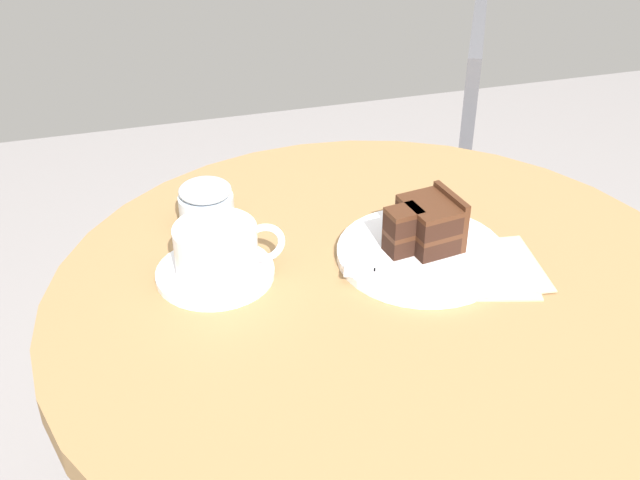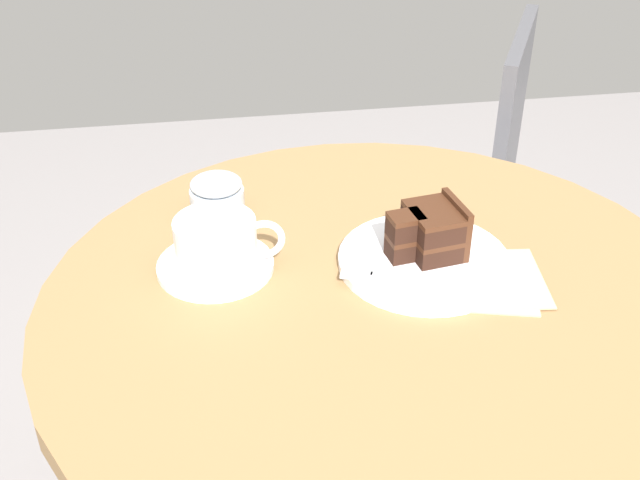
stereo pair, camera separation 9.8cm
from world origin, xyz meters
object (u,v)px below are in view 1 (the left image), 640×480
sugar_pot (206,205)px  cake_slice (427,224)px  saucer (215,273)px  cake_plate (421,254)px  napkin (483,268)px  teaspoon (249,266)px  coffee_cup (218,249)px  fork (392,273)px  cafe_chair (417,181)px

sugar_pot → cake_slice: bearing=-28.7°
saucer → cake_plate: (0.26, -0.03, 0.00)m
saucer → napkin: 0.33m
teaspoon → napkin: (0.28, -0.07, -0.01)m
coffee_cup → napkin: bearing=-12.3°
saucer → sugar_pot: (0.01, 0.12, 0.03)m
fork → cafe_chair: bearing=-94.4°
sugar_pot → cake_plate: bearing=-31.2°
coffee_cup → teaspoon: coffee_cup is taller
cake_slice → cafe_chair: cafe_chair is taller
fork → sugar_pot: bearing=-23.5°
cake_plate → napkin: cake_plate is taller
saucer → cake_slice: bearing=-4.6°
napkin → coffee_cup: bearing=167.7°
cafe_chair → fork: bearing=1.6°
sugar_pot → cafe_chair: bearing=42.1°
teaspoon → napkin: size_ratio=0.55×
napkin → cafe_chair: (0.18, 0.64, -0.24)m
cake_slice → saucer: bearing=175.4°
teaspoon → sugar_pot: bearing=170.2°
cake_plate → cake_slice: bearing=49.0°
cake_slice → cafe_chair: size_ratio=0.12×
cake_slice → napkin: 0.09m
coffee_cup → napkin: coffee_cup is taller
saucer → cafe_chair: bearing=48.3°
cake_slice → napkin: (0.06, -0.05, -0.04)m
coffee_cup → teaspoon: bearing=0.2°
coffee_cup → sugar_pot: (0.00, 0.13, -0.01)m
cake_slice → coffee_cup: bearing=176.6°
cake_plate → napkin: size_ratio=1.28×
napkin → teaspoon: bearing=166.1°
saucer → coffee_cup: bearing=-50.1°
saucer → sugar_pot: bearing=85.4°
coffee_cup → cafe_chair: 0.81m
cafe_chair → sugar_pot: 0.72m
teaspoon → cafe_chair: size_ratio=0.11×
cake_plate → fork: fork is taller
napkin → cafe_chair: size_ratio=0.20×
cake_plate → cafe_chair: cafe_chair is taller
cake_plate → fork: size_ratio=1.45×
saucer → napkin: (0.32, -0.08, -0.00)m
teaspoon → cake_plate: bearing=59.0°
cafe_chair → cake_slice: bearing=4.9°
saucer → napkin: size_ratio=0.87×
saucer → cake_plate: bearing=-6.9°
coffee_cup → fork: size_ratio=0.91×
fork → sugar_pot: sugar_pot is taller
saucer → teaspoon: bearing=-7.7°
saucer → cake_slice: size_ratio=1.46×
cafe_chair → teaspoon: bearing=-12.0°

